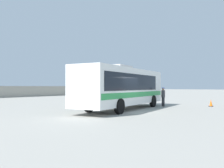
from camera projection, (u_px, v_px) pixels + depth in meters
ground_plane at (43, 105)px, 23.61m from camera, size 300.00×300.00×0.00m
coach_bus_white_green at (123, 86)px, 19.28m from camera, size 11.48×4.02×3.46m
attendant_by_bus_door at (163, 96)px, 22.29m from camera, size 0.43×0.43×1.74m
traffic_cone_on_apron at (211, 103)px, 22.27m from camera, size 0.36×0.36×0.64m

